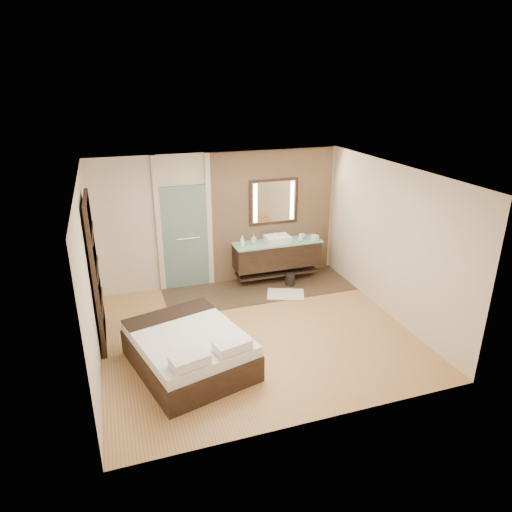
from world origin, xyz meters
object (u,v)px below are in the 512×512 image
object	(u,v)px
bed	(189,350)
waste_bin	(290,280)
vanity	(277,254)
mirror_unit	(274,202)

from	to	relation	value
bed	waste_bin	bearing A→B (deg)	25.91
vanity	bed	xyz separation A→B (m)	(-2.33, -2.52, -0.29)
bed	waste_bin	world-z (taller)	bed
mirror_unit	bed	distance (m)	3.86
vanity	bed	world-z (taller)	vanity
vanity	mirror_unit	world-z (taller)	mirror_unit
vanity	waste_bin	distance (m)	0.60
mirror_unit	bed	bearing A→B (deg)	-130.18
mirror_unit	bed	size ratio (longest dim) A/B	0.50
vanity	waste_bin	world-z (taller)	vanity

